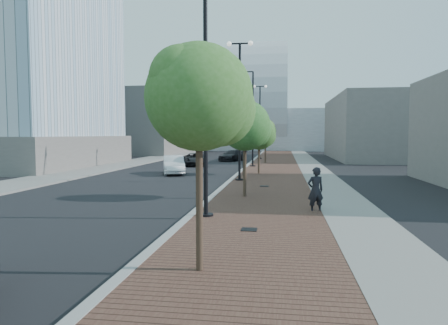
# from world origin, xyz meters

# --- Properties ---
(sidewalk) EXTENTS (7.00, 140.00, 0.12)m
(sidewalk) POSITION_xyz_m (3.50, 40.00, 0.06)
(sidewalk) COLOR #4C2D23
(sidewalk) RESTS_ON ground
(concrete_strip) EXTENTS (2.40, 140.00, 0.13)m
(concrete_strip) POSITION_xyz_m (6.20, 40.00, 0.07)
(concrete_strip) COLOR slate
(concrete_strip) RESTS_ON ground
(curb) EXTENTS (0.30, 140.00, 0.14)m
(curb) POSITION_xyz_m (0.00, 40.00, 0.07)
(curb) COLOR gray
(curb) RESTS_ON ground
(west_sidewalk) EXTENTS (4.00, 140.00, 0.12)m
(west_sidewalk) POSITION_xyz_m (-13.00, 40.00, 0.06)
(west_sidewalk) COLOR slate
(west_sidewalk) RESTS_ON ground
(white_sedan) EXTENTS (2.87, 4.76, 1.48)m
(white_sedan) POSITION_xyz_m (-5.20, 26.60, 0.74)
(white_sedan) COLOR silver
(white_sedan) RESTS_ON ground
(dark_car_mid) EXTENTS (3.34, 5.06, 1.29)m
(dark_car_mid) POSITION_xyz_m (-5.36, 35.30, 0.65)
(dark_car_mid) COLOR black
(dark_car_mid) RESTS_ON ground
(dark_car_far) EXTENTS (3.44, 4.88, 1.31)m
(dark_car_far) POSITION_xyz_m (-2.48, 43.16, 0.66)
(dark_car_far) COLOR black
(dark_car_far) RESTS_ON ground
(pedestrian) EXTENTS (0.80, 0.66, 1.88)m
(pedestrian) POSITION_xyz_m (4.77, 11.69, 0.94)
(pedestrian) COLOR black
(pedestrian) RESTS_ON ground
(streetlight_1) EXTENTS (1.44, 0.56, 9.21)m
(streetlight_1) POSITION_xyz_m (0.49, 10.00, 4.34)
(streetlight_1) COLOR black
(streetlight_1) RESTS_ON ground
(streetlight_2) EXTENTS (1.72, 0.56, 9.28)m
(streetlight_2) POSITION_xyz_m (0.60, 22.00, 4.82)
(streetlight_2) COLOR black
(streetlight_2) RESTS_ON ground
(streetlight_3) EXTENTS (1.44, 0.56, 9.21)m
(streetlight_3) POSITION_xyz_m (0.49, 34.00, 4.34)
(streetlight_3) COLOR black
(streetlight_3) RESTS_ON ground
(streetlight_4) EXTENTS (1.72, 0.56, 9.28)m
(streetlight_4) POSITION_xyz_m (0.60, 46.00, 4.82)
(streetlight_4) COLOR black
(streetlight_4) RESTS_ON ground
(traffic_mast) EXTENTS (5.09, 0.20, 8.00)m
(traffic_mast) POSITION_xyz_m (-0.30, 25.00, 4.98)
(traffic_mast) COLOR black
(traffic_mast) RESTS_ON ground
(tree_0) EXTENTS (2.43, 2.39, 5.20)m
(tree_0) POSITION_xyz_m (1.65, 4.02, 3.99)
(tree_0) COLOR #382619
(tree_0) RESTS_ON ground
(tree_1) EXTENTS (2.52, 2.49, 4.86)m
(tree_1) POSITION_xyz_m (1.65, 15.02, 3.60)
(tree_1) COLOR #382619
(tree_1) RESTS_ON ground
(tree_2) EXTENTS (2.64, 2.63, 4.60)m
(tree_2) POSITION_xyz_m (1.65, 27.02, 3.28)
(tree_2) COLOR #382619
(tree_2) RESTS_ON ground
(tree_3) EXTENTS (2.22, 2.14, 4.84)m
(tree_3) POSITION_xyz_m (1.65, 39.02, 3.75)
(tree_3) COLOR #382619
(tree_3) RESTS_ON ground
(tower_podium) EXTENTS (19.00, 19.00, 3.00)m
(tower_podium) POSITION_xyz_m (-24.00, 32.00, 1.50)
(tower_podium) COLOR #635E59
(tower_podium) RESTS_ON ground
(convention_center) EXTENTS (50.00, 30.00, 50.00)m
(convention_center) POSITION_xyz_m (-2.00, 85.00, 6.00)
(convention_center) COLOR #9BA0A4
(convention_center) RESTS_ON ground
(commercial_block_nw) EXTENTS (14.00, 20.00, 10.00)m
(commercial_block_nw) POSITION_xyz_m (-20.00, 60.00, 5.00)
(commercial_block_nw) COLOR #66615C
(commercial_block_nw) RESTS_ON ground
(commercial_block_ne) EXTENTS (12.00, 22.00, 8.00)m
(commercial_block_ne) POSITION_xyz_m (16.00, 50.00, 4.00)
(commercial_block_ne) COLOR #67615C
(commercial_block_ne) RESTS_ON ground
(utility_cover_1) EXTENTS (0.50, 0.50, 0.02)m
(utility_cover_1) POSITION_xyz_m (2.40, 8.00, 0.13)
(utility_cover_1) COLOR black
(utility_cover_1) RESTS_ON sidewalk
(utility_cover_2) EXTENTS (0.50, 0.50, 0.02)m
(utility_cover_2) POSITION_xyz_m (2.40, 19.00, 0.13)
(utility_cover_2) COLOR black
(utility_cover_2) RESTS_ON sidewalk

